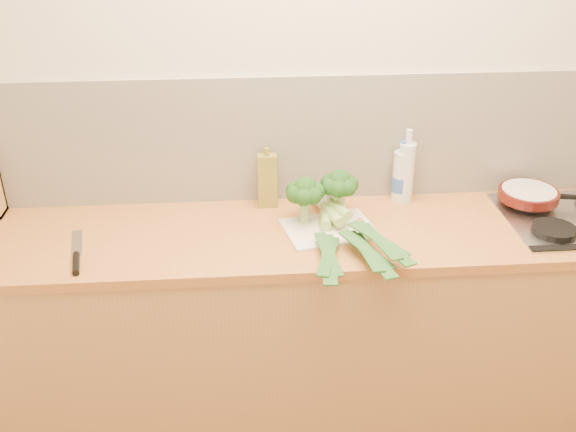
% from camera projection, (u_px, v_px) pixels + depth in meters
% --- Properties ---
extents(room_shell, '(3.50, 3.50, 3.50)m').
position_uv_depth(room_shell, '(321.00, 139.00, 2.68)').
color(room_shell, beige).
rests_on(room_shell, ground).
extents(counter, '(3.20, 0.62, 0.90)m').
position_uv_depth(counter, '(325.00, 320.00, 2.76)').
color(counter, '#B3804A').
rests_on(counter, ground).
extents(chopping_board, '(0.39, 0.32, 0.01)m').
position_uv_depth(chopping_board, '(329.00, 229.00, 2.54)').
color(chopping_board, beige).
rests_on(chopping_board, counter).
extents(broccoli_left, '(0.16, 0.16, 0.20)m').
position_uv_depth(broccoli_left, '(305.00, 192.00, 2.52)').
color(broccoli_left, '#84A560').
rests_on(broccoli_left, chopping_board).
extents(broccoli_right, '(0.15, 0.15, 0.21)m').
position_uv_depth(broccoli_right, '(339.00, 185.00, 2.56)').
color(broccoli_right, '#84A560').
rests_on(broccoli_right, chopping_board).
extents(leek_front, '(0.12, 0.66, 0.04)m').
position_uv_depth(leek_front, '(326.00, 227.00, 2.49)').
color(leek_front, white).
rests_on(leek_front, chopping_board).
extents(leek_mid, '(0.24, 0.68, 0.04)m').
position_uv_depth(leek_mid, '(339.00, 222.00, 2.49)').
color(leek_mid, white).
rests_on(leek_mid, chopping_board).
extents(leek_back, '(0.29, 0.60, 0.04)m').
position_uv_depth(leek_back, '(351.00, 218.00, 2.49)').
color(leek_back, white).
rests_on(leek_back, chopping_board).
extents(chefs_knife, '(0.10, 0.34, 0.02)m').
position_uv_depth(chefs_knife, '(76.00, 258.00, 2.34)').
color(chefs_knife, silver).
rests_on(chefs_knife, counter).
extents(skillet, '(0.36, 0.25, 0.04)m').
position_uv_depth(skillet, '(529.00, 194.00, 2.69)').
color(skillet, '#46100B').
rests_on(skillet, gas_hob).
extents(oil_tin, '(0.08, 0.05, 0.26)m').
position_uv_depth(oil_tin, '(267.00, 180.00, 2.67)').
color(oil_tin, olive).
rests_on(oil_tin, counter).
extents(glass_bottle, '(0.07, 0.07, 0.32)m').
position_uv_depth(glass_bottle, '(406.00, 171.00, 2.71)').
color(glass_bottle, silver).
rests_on(glass_bottle, counter).
extents(amber_bottle, '(0.06, 0.06, 0.26)m').
position_uv_depth(amber_bottle, '(402.00, 177.00, 2.72)').
color(amber_bottle, brown).
rests_on(amber_bottle, counter).
extents(water_bottle, '(0.08, 0.08, 0.25)m').
position_uv_depth(water_bottle, '(401.00, 178.00, 2.73)').
color(water_bottle, silver).
rests_on(water_bottle, counter).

